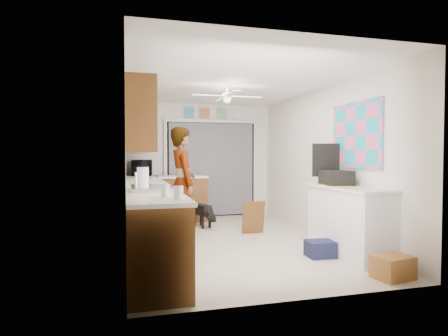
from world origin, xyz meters
TOP-DOWN VIEW (x-y plane):
  - floor at (0.00, 0.00)m, footprint 5.00×5.00m
  - ceiling at (0.00, 0.00)m, footprint 5.00×5.00m
  - wall_back at (0.00, 2.50)m, footprint 3.20×0.00m
  - wall_front at (0.00, -2.50)m, footprint 3.20×0.00m
  - wall_left at (-1.60, 0.00)m, footprint 0.00×5.00m
  - wall_right at (1.60, 0.00)m, footprint 0.00×5.00m
  - left_base_cabinets at (-1.30, 0.00)m, footprint 0.60×4.80m
  - left_countertop at (-1.29, 0.00)m, footprint 0.62×4.80m
  - upper_cabinets at (-1.44, 0.20)m, footprint 0.32×4.00m
  - sink_basin at (-1.29, -1.00)m, footprint 0.50×0.76m
  - faucet at (-1.48, -1.00)m, footprint 0.03×0.03m
  - peninsula_base at (-0.50, 2.00)m, footprint 1.00×0.60m
  - peninsula_top at (-0.50, 2.00)m, footprint 1.04×0.64m
  - back_opening_recess at (0.25, 2.47)m, footprint 2.00×0.06m
  - curtain_panel at (0.25, 2.43)m, footprint 1.90×0.03m
  - door_trim_left at (-0.77, 2.44)m, footprint 0.06×0.04m
  - door_trim_right at (1.27, 2.44)m, footprint 0.06×0.04m
  - door_trim_head at (0.25, 2.44)m, footprint 2.10×0.04m
  - header_frame_1 at (-0.25, 2.47)m, footprint 0.22×0.02m
  - header_frame_2 at (0.10, 2.47)m, footprint 0.22×0.02m
  - header_frame_3 at (0.50, 2.47)m, footprint 0.22×0.02m
  - header_frame_4 at (0.90, 2.47)m, footprint 0.22×0.02m
  - route66_sign at (-0.95, 2.47)m, footprint 0.22×0.02m
  - right_counter_base at (1.35, -1.20)m, footprint 0.50×1.40m
  - right_counter_top at (1.34, -1.20)m, footprint 0.54×1.44m
  - abstract_painting at (1.58, -1.00)m, footprint 0.03×1.15m
  - ceiling_fan at (0.00, 0.20)m, footprint 1.14×1.14m
  - microwave at (-1.27, 2.25)m, footprint 0.45×0.62m
  - jar_a at (-1.10, -2.05)m, footprint 0.10×0.10m
  - jar_b at (-1.21, -1.84)m, footprint 0.11×0.11m
  - paper_towel_roll at (-1.41, -1.26)m, footprint 0.14×0.14m
  - suitcase at (1.32, -0.92)m, footprint 0.43×0.53m
  - suitcase_rim at (1.32, -0.92)m, footprint 0.52×0.64m
  - suitcase_lid at (1.32, -0.63)m, footprint 0.42×0.09m
  - cardboard_box at (1.25, -2.20)m, footprint 0.45×0.37m
  - navy_crate at (0.92, -1.20)m, footprint 0.37×0.32m
  - cabinet_door_panel at (0.53, 0.42)m, footprint 0.39×0.16m
  - man at (-0.71, 0.41)m, footprint 0.51×0.71m
  - dog at (-0.21, 1.27)m, footprint 0.45×0.66m

SIDE VIEW (x-z plane):
  - floor at x=0.00m, z-range 0.00..0.00m
  - navy_crate at x=0.92m, z-range 0.00..0.22m
  - cardboard_box at x=1.25m, z-range 0.00..0.25m
  - dog at x=-0.21m, z-range 0.00..0.48m
  - cabinet_door_panel at x=0.53m, z-range 0.00..0.57m
  - left_base_cabinets at x=-1.30m, z-range 0.00..0.90m
  - peninsula_base at x=-0.50m, z-range 0.00..0.90m
  - right_counter_base at x=1.35m, z-range 0.00..0.90m
  - man at x=-0.71m, z-range 0.00..1.83m
  - left_countertop at x=-1.29m, z-range 0.90..0.94m
  - peninsula_top at x=-0.50m, z-range 0.90..0.94m
  - right_counter_top at x=1.34m, z-range 0.90..0.94m
  - suitcase_rim at x=1.32m, z-range 0.92..0.94m
  - sink_basin at x=-1.29m, z-range 0.92..0.98m
  - jar_a at x=-1.10m, z-range 0.94..1.07m
  - jar_b at x=-1.21m, z-range 0.94..1.07m
  - suitcase at x=1.32m, z-range 0.94..1.15m
  - faucet at x=-1.48m, z-range 0.94..1.16m
  - back_opening_recess at x=0.25m, z-range 0.00..2.10m
  - door_trim_left at x=-0.77m, z-range 0.00..2.10m
  - door_trim_right at x=1.27m, z-range 0.00..2.10m
  - curtain_panel at x=0.25m, z-range 0.03..2.08m
  - paper_towel_roll at x=-1.41m, z-range 0.94..1.23m
  - microwave at x=-1.27m, z-range 0.94..1.27m
  - wall_back at x=0.00m, z-range -0.35..2.85m
  - wall_front at x=0.00m, z-range -0.35..2.85m
  - wall_left at x=-1.60m, z-range -1.25..3.75m
  - wall_right at x=1.60m, z-range -1.25..3.75m
  - suitcase_lid at x=1.32m, z-range 1.04..1.54m
  - abstract_painting at x=1.58m, z-range 1.17..2.12m
  - upper_cabinets at x=-1.44m, z-range 1.40..2.20m
  - door_trim_head at x=0.25m, z-range 2.09..2.15m
  - header_frame_1 at x=-0.25m, z-range 2.19..2.41m
  - header_frame_2 at x=0.10m, z-range 2.19..2.41m
  - header_frame_3 at x=0.50m, z-range 2.19..2.41m
  - header_frame_4 at x=0.90m, z-range 2.19..2.41m
  - route66_sign at x=-0.95m, z-range 2.17..2.43m
  - ceiling_fan at x=0.00m, z-range 2.20..2.44m
  - ceiling at x=0.00m, z-range 2.50..2.50m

